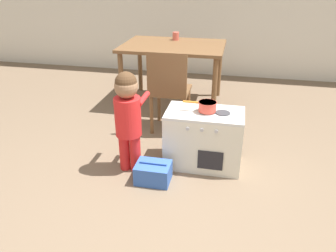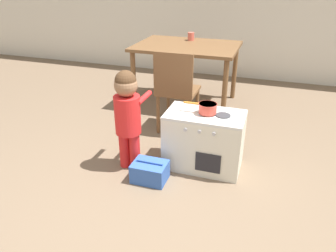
# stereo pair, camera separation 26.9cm
# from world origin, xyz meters

# --- Properties ---
(ground_plane) EXTENTS (16.00, 16.00, 0.00)m
(ground_plane) POSITION_xyz_m (0.00, 0.00, 0.00)
(ground_plane) COLOR brown
(play_kitchen) EXTENTS (0.63, 0.38, 0.50)m
(play_kitchen) POSITION_xyz_m (0.25, 0.90, 0.24)
(play_kitchen) COLOR silver
(play_kitchen) RESTS_ON ground_plane
(toy_pot) EXTENTS (0.27, 0.15, 0.08)m
(toy_pot) POSITION_xyz_m (0.26, 0.90, 0.54)
(toy_pot) COLOR #E04C3D
(toy_pot) RESTS_ON play_kitchen
(child_figure) EXTENTS (0.23, 0.35, 0.85)m
(child_figure) POSITION_xyz_m (-0.33, 0.69, 0.53)
(child_figure) COLOR red
(child_figure) RESTS_ON ground_plane
(toy_basket) EXTENTS (0.27, 0.21, 0.17)m
(toy_basket) POSITION_xyz_m (-0.10, 0.55, 0.08)
(toy_basket) COLOR #335BB2
(toy_basket) RESTS_ON ground_plane
(dining_table) EXTENTS (1.18, 0.86, 0.73)m
(dining_table) POSITION_xyz_m (-0.28, 2.23, 0.64)
(dining_table) COLOR brown
(dining_table) RESTS_ON ground_plane
(dining_chair_near) EXTENTS (0.38, 0.38, 0.85)m
(dining_chair_near) POSITION_xyz_m (-0.16, 1.45, 0.46)
(dining_chair_near) COLOR brown
(dining_chair_near) RESTS_ON ground_plane
(cup_on_table) EXTENTS (0.08, 0.08, 0.09)m
(cup_on_table) POSITION_xyz_m (-0.30, 2.49, 0.78)
(cup_on_table) COLOR #D15B4C
(cup_on_table) RESTS_ON dining_table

